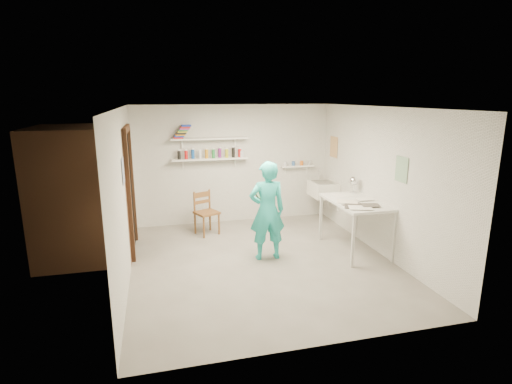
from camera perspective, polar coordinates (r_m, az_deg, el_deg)
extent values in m
cube|color=slate|center=(6.41, 0.89, -10.07)|extent=(4.00, 4.50, 0.02)
cube|color=silver|center=(5.88, 0.98, 12.10)|extent=(4.00, 4.50, 0.02)
cube|color=silver|center=(8.19, -3.20, 3.98)|extent=(4.00, 0.02, 2.40)
cube|color=silver|center=(3.98, 9.50, -6.63)|extent=(4.00, 0.02, 2.40)
cube|color=silver|center=(5.85, -18.45, -0.59)|extent=(0.02, 4.50, 2.40)
cube|color=silver|center=(6.82, 17.46, 1.43)|extent=(0.02, 4.50, 2.40)
cube|color=black|center=(6.91, -17.59, -0.13)|extent=(0.02, 0.90, 2.00)
cube|color=brown|center=(6.98, -23.43, -0.06)|extent=(1.40, 1.50, 2.10)
cube|color=brown|center=(6.75, -18.05, 8.57)|extent=(0.06, 1.05, 0.10)
cube|color=brown|center=(6.43, -17.64, -1.14)|extent=(0.06, 0.10, 2.00)
cube|color=brown|center=(7.40, -17.23, 0.77)|extent=(0.06, 0.10, 2.00)
cube|color=white|center=(7.96, -6.58, 4.73)|extent=(1.50, 0.22, 0.03)
cube|color=white|center=(7.91, -6.66, 7.59)|extent=(1.50, 0.22, 0.03)
cube|color=white|center=(8.48, 5.94, 3.71)|extent=(0.70, 0.14, 0.03)
cube|color=#334C7F|center=(5.83, -18.45, 2.88)|extent=(0.01, 0.28, 0.36)
cube|color=#995933|center=(8.32, 11.05, 6.34)|extent=(0.01, 0.34, 0.42)
cube|color=#3F724C|center=(6.30, 20.07, 3.05)|extent=(0.01, 0.30, 0.38)
cube|color=white|center=(8.28, 9.58, 0.39)|extent=(0.48, 0.60, 0.30)
imported|color=#26BFB6|center=(6.30, 1.61, -2.71)|extent=(0.58, 0.39, 1.59)
cylinder|color=#FAE7AA|center=(6.44, 1.07, 0.08)|extent=(0.29, 0.04, 0.29)
cube|color=brown|center=(7.57, -7.05, -2.96)|extent=(0.51, 0.50, 0.84)
cube|color=silver|center=(6.92, 13.94, -4.72)|extent=(0.79, 1.31, 0.87)
sphere|color=silver|center=(7.30, 13.82, 1.57)|extent=(0.16, 0.16, 0.16)
cylinder|color=black|center=(7.89, -11.15, 5.22)|extent=(0.06, 0.06, 0.17)
cylinder|color=red|center=(7.90, -10.14, 5.27)|extent=(0.06, 0.06, 0.17)
cylinder|color=blue|center=(7.91, -9.12, 5.32)|extent=(0.06, 0.06, 0.17)
cylinder|color=white|center=(7.92, -8.11, 5.37)|extent=(0.06, 0.06, 0.17)
cylinder|color=orange|center=(7.94, -7.10, 5.42)|extent=(0.06, 0.06, 0.17)
cylinder|color=#268C3F|center=(7.95, -6.10, 5.46)|extent=(0.06, 0.06, 0.17)
cylinder|color=#8C268C|center=(7.98, -5.10, 5.51)|extent=(0.06, 0.06, 0.17)
cylinder|color=gold|center=(8.00, -4.10, 5.55)|extent=(0.06, 0.06, 0.17)
cylinder|color=black|center=(8.02, -3.11, 5.59)|extent=(0.06, 0.06, 0.17)
cylinder|color=red|center=(8.05, -2.13, 5.63)|extent=(0.06, 0.06, 0.17)
cube|color=red|center=(7.85, -11.04, 7.60)|extent=(0.18, 0.14, 0.03)
cube|color=#1933A5|center=(7.85, -10.91, 7.81)|extent=(0.18, 0.14, 0.03)
cube|color=orange|center=(7.85, -10.77, 8.03)|extent=(0.18, 0.14, 0.03)
cube|color=black|center=(7.85, -10.63, 8.24)|extent=(0.18, 0.14, 0.03)
cube|color=yellow|center=(7.84, -10.49, 8.45)|extent=(0.18, 0.14, 0.03)
cube|color=#338C4C|center=(7.84, -10.35, 8.66)|extent=(0.18, 0.14, 0.03)
cube|color=#8C3F8C|center=(7.84, -10.21, 8.87)|extent=(0.18, 0.14, 0.03)
cube|color=red|center=(7.84, -10.07, 9.08)|extent=(0.18, 0.14, 0.03)
cube|color=#1933A5|center=(7.84, -9.94, 9.29)|extent=(0.18, 0.14, 0.03)
cylinder|color=silver|center=(8.40, 4.62, 4.06)|extent=(0.07, 0.07, 0.09)
cylinder|color=#335999|center=(8.44, 5.51, 4.09)|extent=(0.07, 0.07, 0.09)
cylinder|color=orange|center=(8.49, 6.38, 4.12)|extent=(0.07, 0.07, 0.09)
cylinder|color=#999999|center=(8.54, 7.25, 4.15)|extent=(0.07, 0.07, 0.09)
cube|color=silver|center=(6.80, 14.15, -1.21)|extent=(0.30, 0.22, 0.00)
cube|color=#4C4742|center=(6.80, 14.16, -1.18)|extent=(0.30, 0.22, 0.00)
cube|color=beige|center=(6.80, 14.16, -1.15)|extent=(0.30, 0.22, 0.00)
cube|color=#383330|center=(6.80, 14.16, -1.11)|extent=(0.30, 0.22, 0.00)
cube|color=silver|center=(6.80, 14.16, -1.08)|extent=(0.30, 0.22, 0.00)
cube|color=silver|center=(6.80, 14.16, -1.05)|extent=(0.30, 0.22, 0.00)
cube|color=#4C4742|center=(6.79, 14.17, -1.02)|extent=(0.30, 0.22, 0.00)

